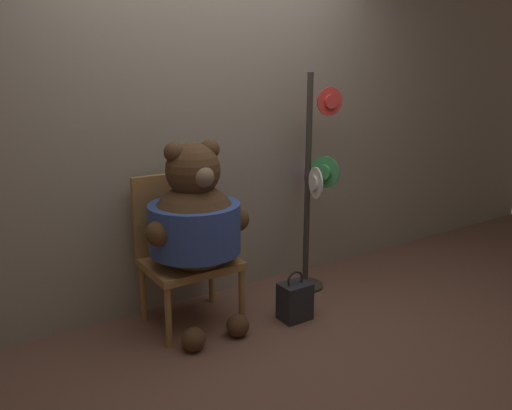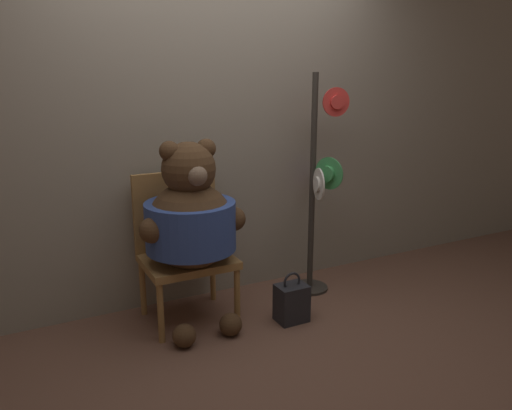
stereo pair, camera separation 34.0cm
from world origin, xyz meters
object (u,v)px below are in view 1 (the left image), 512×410
object	(u,v)px
chair	(184,245)
handbag_on_ground	(295,301)
teddy_bear	(195,222)
hat_display_rack	(313,190)

from	to	relation	value
chair	handbag_on_ground	distance (m)	0.83
chair	teddy_bear	xyz separation A→B (m)	(0.00, -0.17, 0.20)
chair	handbag_on_ground	xyz separation A→B (m)	(0.60, -0.42, -0.38)
chair	teddy_bear	bearing A→B (deg)	-89.15
chair	handbag_on_ground	bearing A→B (deg)	-35.30
teddy_bear	hat_display_rack	distance (m)	1.03
hat_display_rack	handbag_on_ground	bearing A→B (deg)	-140.63
hat_display_rack	handbag_on_ground	world-z (taller)	hat_display_rack
teddy_bear	chair	bearing A→B (deg)	90.85
chair	teddy_bear	size ratio (longest dim) A/B	0.80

